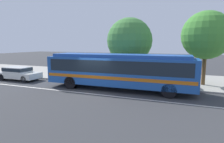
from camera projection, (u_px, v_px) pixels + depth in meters
ground_plane at (95, 91)px, 14.32m from camera, size 120.00×120.00×0.00m
sidewalk_slab at (123, 77)px, 20.31m from camera, size 60.00×8.00×0.12m
lane_stripe_center at (90, 94)px, 13.58m from camera, size 56.00×0.16×0.01m
transit_bus at (119, 69)px, 14.64m from camera, size 11.45×2.68×2.76m
sedan_behind_bus at (19, 73)px, 18.67m from camera, size 4.24×1.79×1.29m
pedestrian_waiting_near_sign at (121, 72)px, 16.61m from camera, size 0.38×0.38×1.71m
pedestrian_walking_along_curb at (167, 75)px, 15.21m from camera, size 0.36×0.36×1.64m
pedestrian_standing_by_tree at (138, 73)px, 16.02m from camera, size 0.43×0.43×1.67m
bus_stop_sign at (163, 68)px, 15.15m from camera, size 0.14×0.44×2.29m
street_tree_near_stop at (130, 41)px, 17.95m from camera, size 4.28×4.28×5.87m
street_tree_mid_block at (206, 35)px, 15.49m from camera, size 3.93×3.93×6.08m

